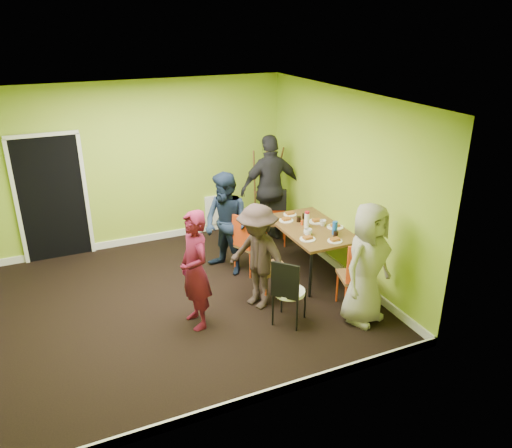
{
  "coord_description": "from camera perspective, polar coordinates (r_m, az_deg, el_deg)",
  "views": [
    {
      "loc": [
        -1.56,
        -5.97,
        3.74
      ],
      "look_at": [
        1.09,
        0.0,
        1.0
      ],
      "focal_mm": 35.0,
      "sensor_mm": 36.0,
      "label": 1
    }
  ],
  "objects": [
    {
      "name": "chair_left_far",
      "position": [
        7.64,
        -1.12,
        -1.92
      ],
      "size": [
        0.52,
        0.52,
        0.97
      ],
      "rotation": [
        0.0,
        0.0,
        -1.19
      ],
      "color": "#F24816",
      "rests_on": "ground"
    },
    {
      "name": "cup_b",
      "position": [
        7.7,
        7.64,
        0.11
      ],
      "size": [
        0.1,
        0.1,
        0.09
      ],
      "primitive_type": "imported",
      "color": "white",
      "rests_on": "dining_table"
    },
    {
      "name": "glass_front",
      "position": [
        7.33,
        9.1,
        -1.18
      ],
      "size": [
        0.07,
        0.07,
        0.09
      ],
      "primitive_type": "cylinder",
      "color": "black",
      "rests_on": "dining_table"
    },
    {
      "name": "person_back_end",
      "position": [
        8.71,
        1.69,
        4.08
      ],
      "size": [
        1.12,
        0.49,
        1.89
      ],
      "primitive_type": "imported",
      "rotation": [
        0.0,
        0.0,
        3.12
      ],
      "color": "black",
      "rests_on": "ground"
    },
    {
      "name": "chair_back_end",
      "position": [
        8.74,
        2.24,
        2.13
      ],
      "size": [
        0.52,
        0.56,
        0.93
      ],
      "rotation": [
        0.0,
        0.0,
        2.73
      ],
      "color": "#F24816",
      "rests_on": "ground"
    },
    {
      "name": "chair_front_end",
      "position": [
        6.78,
        11.59,
        -5.5
      ],
      "size": [
        0.53,
        0.53,
        1.04
      ],
      "rotation": [
        0.0,
        0.0,
        -0.27
      ],
      "color": "#F24816",
      "rests_on": "ground"
    },
    {
      "name": "blue_bottle",
      "position": [
        7.41,
        9.0,
        -0.44
      ],
      "size": [
        0.08,
        0.08,
        0.2
      ],
      "primitive_type": "cylinder",
      "color": "#1750AF",
      "rests_on": "dining_table"
    },
    {
      "name": "person_front_end",
      "position": [
        6.51,
        12.57,
        -4.49
      ],
      "size": [
        0.93,
        0.76,
        1.63
      ],
      "primitive_type": "imported",
      "rotation": [
        0.0,
        0.0,
        0.34
      ],
      "color": "gray",
      "rests_on": "ground"
    },
    {
      "name": "cup_a",
      "position": [
        7.34,
        5.95,
        -0.94
      ],
      "size": [
        0.13,
        0.13,
        0.1
      ],
      "primitive_type": "imported",
      "color": "white",
      "rests_on": "dining_table"
    },
    {
      "name": "plate_near_left",
      "position": [
        7.85,
        3.47,
        0.42
      ],
      "size": [
        0.23,
        0.23,
        0.01
      ],
      "primitive_type": "cylinder",
      "color": "white",
      "rests_on": "dining_table"
    },
    {
      "name": "glass_back",
      "position": [
        7.94,
        5.55,
        0.91
      ],
      "size": [
        0.07,
        0.07,
        0.09
      ],
      "primitive_type": "cylinder",
      "color": "black",
      "rests_on": "dining_table"
    },
    {
      "name": "ground",
      "position": [
        7.21,
        -8.02,
        -8.68
      ],
      "size": [
        5.0,
        5.0,
        0.0
      ],
      "primitive_type": "plane",
      "color": "black",
      "rests_on": "ground"
    },
    {
      "name": "orange_bottle",
      "position": [
        7.7,
        5.26,
        0.15
      ],
      "size": [
        0.03,
        0.03,
        0.07
      ],
      "primitive_type": "cylinder",
      "color": "#F24816",
      "rests_on": "dining_table"
    },
    {
      "name": "thermos",
      "position": [
        7.6,
        5.83,
        0.43
      ],
      "size": [
        0.08,
        0.08,
        0.23
      ],
      "primitive_type": "cylinder",
      "color": "white",
      "rests_on": "dining_table"
    },
    {
      "name": "person_left_far",
      "position": [
        7.6,
        -3.41,
        -0.01
      ],
      "size": [
        0.87,
        0.96,
        1.6
      ],
      "primitive_type": "imported",
      "rotation": [
        0.0,
        0.0,
        -1.14
      ],
      "color": "#152136",
      "rests_on": "ground"
    },
    {
      "name": "plate_far_back",
      "position": [
        8.09,
        3.91,
        1.1
      ],
      "size": [
        0.21,
        0.21,
        0.01
      ],
      "primitive_type": "cylinder",
      "color": "white",
      "rests_on": "dining_table"
    },
    {
      "name": "chair_bentwood",
      "position": [
        6.41,
        3.67,
        -7.45
      ],
      "size": [
        0.52,
        0.51,
        0.94
      ],
      "rotation": [
        0.0,
        0.0,
        -0.82
      ],
      "color": "black",
      "rests_on": "ground"
    },
    {
      "name": "dining_table",
      "position": [
        7.67,
        6.33,
        -0.73
      ],
      "size": [
        0.9,
        1.5,
        0.75
      ],
      "color": "black",
      "rests_on": "ground"
    },
    {
      "name": "glass_mid",
      "position": [
        7.82,
        4.91,
        0.56
      ],
      "size": [
        0.07,
        0.07,
        0.09
      ],
      "primitive_type": "cylinder",
      "color": "black",
      "rests_on": "dining_table"
    },
    {
      "name": "chair_left_near",
      "position": [
        6.93,
        1.21,
        -4.47
      ],
      "size": [
        0.42,
        0.42,
        1.01
      ],
      "rotation": [
        0.0,
        0.0,
        -1.58
      ],
      "color": "#F24816",
      "rests_on": "ground"
    },
    {
      "name": "plate_wall_front",
      "position": [
        7.69,
        9.03,
        -0.33
      ],
      "size": [
        0.26,
        0.26,
        0.01
      ],
      "primitive_type": "cylinder",
      "color": "white",
      "rests_on": "dining_table"
    },
    {
      "name": "easel",
      "position": [
        9.23,
        1.18,
        4.01
      ],
      "size": [
        0.62,
        0.58,
        1.55
      ],
      "color": "brown",
      "rests_on": "ground"
    },
    {
      "name": "person_left_near",
      "position": [
        6.7,
        0.17,
        -3.77
      ],
      "size": [
        0.88,
        1.1,
        1.49
      ],
      "primitive_type": "imported",
      "rotation": [
        0.0,
        0.0,
        -1.17
      ],
      "color": "#2E221E",
      "rests_on": "ground"
    },
    {
      "name": "plate_near_right",
      "position": [
        7.22,
        5.92,
        -1.73
      ],
      "size": [
        0.23,
        0.23,
        0.01
      ],
      "primitive_type": "cylinder",
      "color": "white",
      "rests_on": "dining_table"
    },
    {
      "name": "person_standing",
      "position": [
        6.32,
        -6.99,
        -5.27
      ],
      "size": [
        0.44,
        0.61,
        1.57
      ],
      "primitive_type": "imported",
      "rotation": [
        0.0,
        0.0,
        -1.46
      ],
      "color": "#570F25",
      "rests_on": "ground"
    },
    {
      "name": "plate_wall_back",
      "position": [
        7.85,
        6.94,
        0.28
      ],
      "size": [
        0.25,
        0.25,
        0.01
      ],
      "primitive_type": "cylinder",
      "color": "white",
      "rests_on": "dining_table"
    },
    {
      "name": "room_walls",
      "position": [
        6.79,
        -8.77,
        -1.41
      ],
      "size": [
        5.04,
        4.54,
        2.82
      ],
      "color": "#A1BE31",
      "rests_on": "ground"
    },
    {
      "name": "plate_far_front",
      "position": [
        7.22,
        9.01,
        -1.91
      ],
      "size": [
        0.21,
        0.21,
        0.01
      ],
      "primitive_type": "cylinder",
      "color": "white",
      "rests_on": "dining_table"
    }
  ]
}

